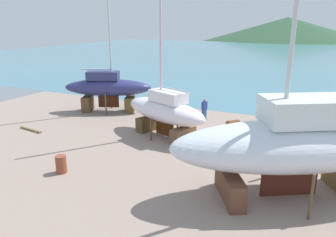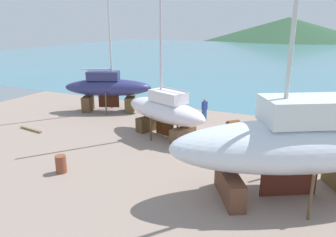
# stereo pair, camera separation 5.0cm
# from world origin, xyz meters

# --- Properties ---
(ground_plane) EXTENTS (44.73, 44.73, 0.00)m
(ground_plane) POSITION_xyz_m (0.00, -4.02, 0.00)
(ground_plane) COLOR gray
(sea_water) EXTENTS (149.34, 102.93, 0.01)m
(sea_water) POSITION_xyz_m (0.00, 58.63, 0.00)
(sea_water) COLOR teal
(sea_water) RESTS_ON ground
(headland_hill) EXTENTS (135.44, 135.44, 19.29)m
(headland_hill) POSITION_xyz_m (-9.92, 137.12, 0.00)
(headland_hill) COLOR #2A4C32
(headland_hill) RESTS_ON ground
(sailboat_far_slipway) EXTENTS (7.17, 4.53, 12.51)m
(sailboat_far_slipway) POSITION_xyz_m (-3.76, -0.50, 1.80)
(sailboat_far_slipway) COLOR #513C21
(sailboat_far_slipway) RESTS_ON ground
(sailboat_large_starboard) EXTENTS (7.54, 4.65, 12.21)m
(sailboat_large_starboard) POSITION_xyz_m (-10.93, 3.17, 2.06)
(sailboat_large_starboard) COLOR brown
(sailboat_large_starboard) RESTS_ON ground
(sailboat_mid_port) EXTENTS (10.86, 8.25, 16.87)m
(sailboat_mid_port) POSITION_xyz_m (4.59, -5.14, 2.45)
(sailboat_mid_port) COLOR brown
(sailboat_mid_port) RESTS_ON ground
(worker) EXTENTS (0.39, 0.50, 1.69)m
(worker) POSITION_xyz_m (-2.62, 4.26, 0.87)
(worker) COLOR #234F8B
(worker) RESTS_ON ground
(barrel_tipped_right) EXTENTS (0.77, 0.77, 0.91)m
(barrel_tipped_right) POSITION_xyz_m (-6.17, -7.71, 0.46)
(barrel_tipped_right) COLOR brown
(barrel_tipped_right) RESTS_ON ground
(barrel_blue_faded) EXTENTS (1.07, 1.09, 0.62)m
(barrel_blue_faded) POSITION_xyz_m (0.00, 3.06, 0.31)
(barrel_blue_faded) COLOR brown
(barrel_blue_faded) RESTS_ON ground
(timber_plank_near) EXTENTS (2.24, 0.49, 0.14)m
(timber_plank_near) POSITION_xyz_m (-12.91, -3.52, 0.07)
(timber_plank_near) COLOR olive
(timber_plank_near) RESTS_ON ground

